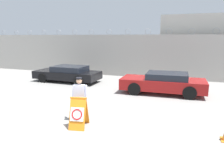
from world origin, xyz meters
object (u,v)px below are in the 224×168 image
Objects in this scene: barricade_sign at (79,113)px; security_guard at (80,97)px; parked_car_front_coupe at (68,74)px; parked_car_rear_sedan at (163,83)px.

barricade_sign is 0.74m from security_guard.
parked_car_front_coupe is (-4.67, 6.96, 0.04)m from barricade_sign.
barricade_sign is 6.31m from parked_car_rear_sedan.
barricade_sign is 0.23× the size of parked_car_front_coupe.
parked_car_rear_sedan is (6.91, -1.06, 0.04)m from parked_car_front_coupe.
parked_car_front_coupe is at bearing -70.03° from security_guard.
parked_car_front_coupe is at bearing -11.18° from parked_car_rear_sedan.
parked_car_front_coupe is 6.99m from parked_car_rear_sedan.
security_guard reaches higher than parked_car_rear_sedan.
barricade_sign is at bearing 66.72° from parked_car_rear_sedan.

